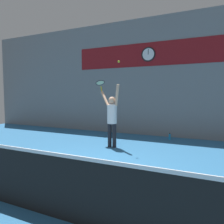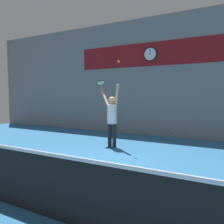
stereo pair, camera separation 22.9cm
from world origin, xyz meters
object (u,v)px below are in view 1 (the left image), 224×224
tennis_player (112,116)px  water_bottle (170,136)px  tennis_racket (100,83)px  scoreboard_clock (148,54)px  tennis_ball (119,62)px

tennis_player → water_bottle: bearing=54.2°
tennis_racket → water_bottle: tennis_racket is taller
scoreboard_clock → tennis_racket: size_ratio=1.35×
tennis_racket → tennis_ball: size_ratio=6.59×
tennis_racket → tennis_ball: (0.99, -0.60, 0.63)m
tennis_ball → tennis_player: bearing=155.3°
tennis_player → water_bottle: tennis_player is taller
tennis_racket → water_bottle: bearing=36.8°
scoreboard_clock → tennis_racket: bearing=-118.3°
tennis_player → tennis_ball: (0.31, -0.14, 1.75)m
tennis_player → tennis_racket: 1.39m
tennis_player → water_bottle: 2.75m
tennis_player → tennis_racket: (-0.68, 0.45, 1.12)m
tennis_racket → water_bottle: 3.43m
tennis_player → tennis_ball: tennis_ball is taller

